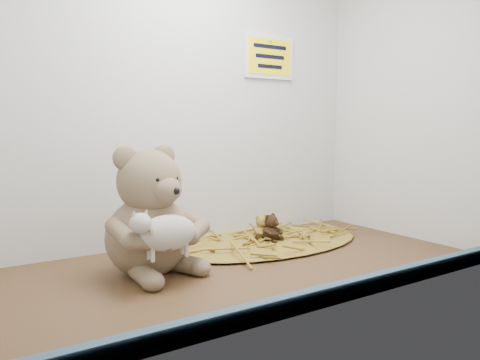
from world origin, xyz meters
TOP-DOWN VIEW (x-y plane):
  - alcove_shell at (0.00, 9.00)cm, footprint 120.40×60.20cm
  - front_rail at (0.00, -28.80)cm, footprint 119.28×2.20cm
  - straw_bed at (18.92, 15.24)cm, footprint 61.06×35.45cm
  - main_teddy at (-19.66, 7.52)cm, footprint 29.13×30.06cm
  - toy_lamb at (-19.66, -2.96)cm, footprint 16.31×9.95cm
  - mini_teddy_tan at (18.40, 16.73)cm, footprint 5.90×6.21cm
  - mini_teddy_brown at (19.43, 13.74)cm, footprint 8.22×8.44cm
  - wall_sign at (30.00, 29.40)cm, footprint 16.00×1.20cm

SIDE VIEW (x-z plane):
  - straw_bed at x=18.92cm, z-range 0.00..1.18cm
  - front_rail at x=0.00cm, z-range 0.00..3.60cm
  - mini_teddy_tan at x=18.40cm, z-range 1.18..8.36cm
  - mini_teddy_brown at x=19.43cm, z-range 1.18..9.05cm
  - toy_lamb at x=-19.66cm, z-range 6.01..16.55cm
  - main_teddy at x=-19.66cm, z-range 0.00..29.23cm
  - alcove_shell at x=0.00cm, z-range -0.20..90.20cm
  - wall_sign at x=30.00cm, z-range 49.50..60.50cm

